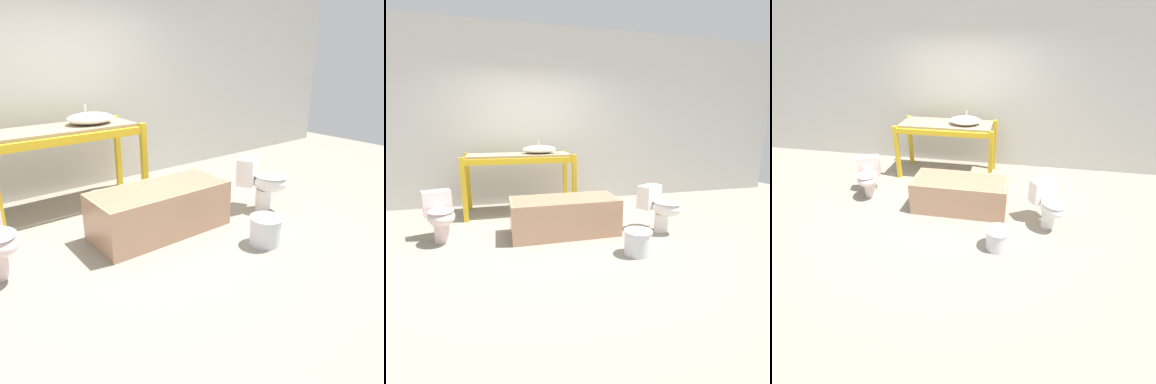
{
  "view_description": "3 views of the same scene",
  "coord_description": "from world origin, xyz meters",
  "views": [
    {
      "loc": [
        -1.77,
        -3.12,
        1.81
      ],
      "look_at": [
        0.41,
        -0.35,
        0.49
      ],
      "focal_mm": 35.0,
      "sensor_mm": 36.0,
      "label": 1
    },
    {
      "loc": [
        -0.63,
        -3.89,
        1.46
      ],
      "look_at": [
        0.35,
        -0.22,
        0.61
      ],
      "focal_mm": 28.0,
      "sensor_mm": 36.0,
      "label": 2
    },
    {
      "loc": [
        1.0,
        -4.04,
        2.52
      ],
      "look_at": [
        0.32,
        -0.36,
        0.46
      ],
      "focal_mm": 28.0,
      "sensor_mm": 36.0,
      "label": 3
    }
  ],
  "objects": [
    {
      "name": "sink_basin",
      "position": [
        0.06,
        1.18,
        1.07
      ],
      "size": [
        0.56,
        0.46,
        0.22
      ],
      "color": "white",
      "rests_on": "shelving_rack"
    },
    {
      "name": "toilet_near",
      "position": [
        -1.38,
        0.1,
        0.36
      ],
      "size": [
        0.49,
        0.65,
        0.63
      ],
      "rotation": [
        0.0,
        0.0,
        0.31
      ],
      "color": "silver",
      "rests_on": "ground_plane"
    },
    {
      "name": "bathtub_main",
      "position": [
        0.21,
        -0.06,
        0.29
      ],
      "size": [
        1.44,
        0.65,
        0.5
      ],
      "rotation": [
        0.0,
        0.0,
        -0.0
      ],
      "color": "tan",
      "rests_on": "ground_plane"
    },
    {
      "name": "bucket_white",
      "position": [
        0.87,
        -0.94,
        0.15
      ],
      "size": [
        0.33,
        0.33,
        0.29
      ],
      "color": "silver",
      "rests_on": "ground_plane"
    },
    {
      "name": "shelving_rack",
      "position": [
        -0.29,
        1.19,
        0.84
      ],
      "size": [
        1.8,
        0.78,
        1.0
      ],
      "color": "gold",
      "rests_on": "ground_plane"
    },
    {
      "name": "ground_plane",
      "position": [
        0.0,
        0.0,
        0.0
      ],
      "size": [
        12.0,
        12.0,
        0.0
      ],
      "primitive_type": "plane",
      "color": "gray"
    },
    {
      "name": "toilet_far",
      "position": [
        1.52,
        -0.29,
        0.36
      ],
      "size": [
        0.58,
        0.67,
        0.63
      ],
      "rotation": [
        0.0,
        0.0,
        0.53
      ],
      "color": "white",
      "rests_on": "ground_plane"
    },
    {
      "name": "warehouse_wall_rear",
      "position": [
        0.0,
        1.86,
        1.6
      ],
      "size": [
        10.8,
        0.08,
        3.2
      ],
      "color": "beige",
      "rests_on": "ground_plane"
    }
  ]
}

